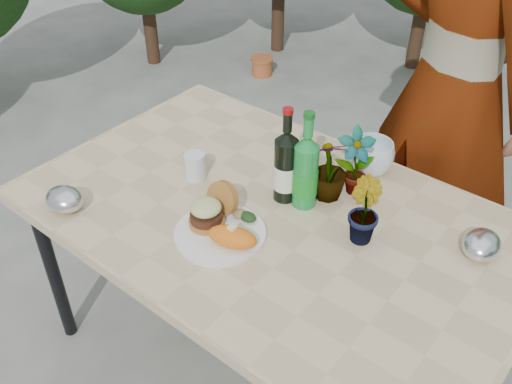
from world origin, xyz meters
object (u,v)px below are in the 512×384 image
Objects in this scene: patio_table at (272,226)px; dinner_plate at (220,234)px; wine_bottle at (286,167)px; person at (452,90)px.

patio_table is 0.20m from dinner_plate.
person is at bearing 74.40° from wine_bottle.
person reaches higher than dinner_plate.
patio_table is 0.84× the size of person.
person is (0.24, 0.68, 0.08)m from wine_bottle.
dinner_plate is at bearing 93.86° from person.
wine_bottle is at bearing 90.63° from person.
patio_table is 0.20m from wine_bottle.
person is at bearing 73.87° from patio_table.
patio_table is 0.84m from person.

